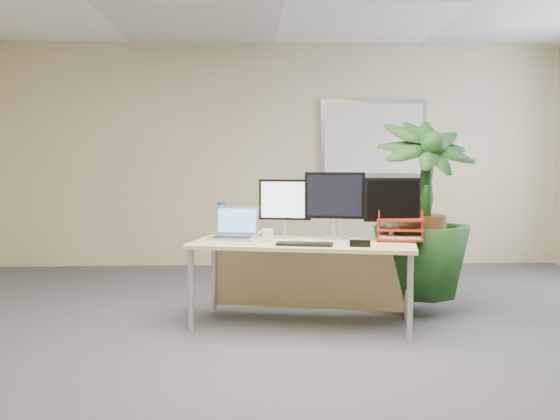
{
  "coord_description": "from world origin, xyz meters",
  "views": [
    {
      "loc": [
        -0.31,
        -3.63,
        1.26
      ],
      "look_at": [
        -0.12,
        0.35,
        0.96
      ],
      "focal_mm": 40.0,
      "sensor_mm": 36.0,
      "label": 1
    }
  ],
  "objects_px": {
    "monitor_left": "(285,204)",
    "laptop": "(234,231)",
    "desk": "(305,258)",
    "floor_plant": "(422,224)",
    "monitor_right": "(335,201)"
  },
  "relations": [
    {
      "from": "monitor_left",
      "to": "laptop",
      "type": "xyz_separation_m",
      "value": [
        -0.41,
        -0.07,
        -0.21
      ]
    },
    {
      "from": "desk",
      "to": "monitor_left",
      "type": "xyz_separation_m",
      "value": [
        -0.14,
        0.21,
        0.4
      ]
    },
    {
      "from": "desk",
      "to": "floor_plant",
      "type": "height_order",
      "value": "floor_plant"
    },
    {
      "from": "desk",
      "to": "floor_plant",
      "type": "distance_m",
      "value": 1.06
    },
    {
      "from": "desk",
      "to": "monitor_left",
      "type": "bearing_deg",
      "value": 123.86
    },
    {
      "from": "floor_plant",
      "to": "monitor_right",
      "type": "xyz_separation_m",
      "value": [
        -0.75,
        -0.18,
        0.21
      ]
    },
    {
      "from": "floor_plant",
      "to": "monitor_left",
      "type": "relative_size",
      "value": 3.18
    },
    {
      "from": "monitor_right",
      "to": "desk",
      "type": "bearing_deg",
      "value": -159.86
    },
    {
      "from": "desk",
      "to": "floor_plant",
      "type": "xyz_separation_m",
      "value": [
        1.0,
        0.27,
        0.23
      ]
    },
    {
      "from": "monitor_left",
      "to": "monitor_right",
      "type": "relative_size",
      "value": 0.89
    },
    {
      "from": "floor_plant",
      "to": "laptop",
      "type": "xyz_separation_m",
      "value": [
        -1.55,
        -0.12,
        -0.04
      ]
    },
    {
      "from": "floor_plant",
      "to": "monitor_left",
      "type": "bearing_deg",
      "value": -177.23
    },
    {
      "from": "monitor_right",
      "to": "laptop",
      "type": "xyz_separation_m",
      "value": [
        -0.8,
        0.05,
        -0.24
      ]
    },
    {
      "from": "monitor_right",
      "to": "laptop",
      "type": "height_order",
      "value": "monitor_right"
    },
    {
      "from": "desk",
      "to": "monitor_right",
      "type": "height_order",
      "value": "monitor_right"
    }
  ]
}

